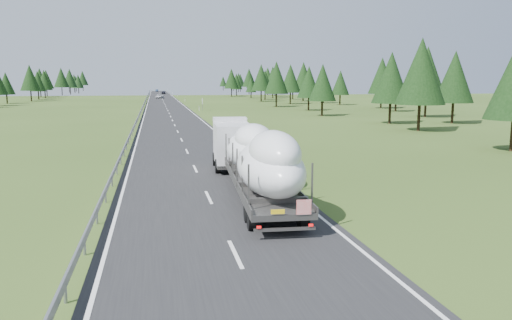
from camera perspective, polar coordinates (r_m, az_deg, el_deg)
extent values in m
plane|color=#304717|center=(26.85, -5.43, -4.31)|extent=(400.00, 400.00, 0.00)
cube|color=black|center=(126.17, -10.28, 6.06)|extent=(10.00, 400.00, 0.02)
cube|color=slate|center=(126.14, -12.70, 6.25)|extent=(0.08, 400.00, 0.32)
cylinder|color=slate|center=(26.77, -16.82, -4.04)|extent=(0.10, 0.10, 0.60)
cube|color=silver|center=(57.02, -2.13, 3.29)|extent=(0.12, 0.07, 1.00)
cube|color=black|center=(56.99, -2.13, 3.61)|extent=(0.13, 0.08, 0.12)
cube|color=silver|center=(106.54, -6.52, 5.90)|extent=(0.12, 0.07, 1.00)
cube|color=black|center=(106.52, -6.53, 6.07)|extent=(0.13, 0.08, 0.12)
cube|color=silver|center=(156.36, -8.13, 6.84)|extent=(0.12, 0.07, 1.00)
cube|color=black|center=(156.35, -8.14, 6.95)|extent=(0.13, 0.08, 0.12)
cube|color=silver|center=(206.27, -8.97, 7.32)|extent=(0.12, 0.07, 1.00)
cube|color=black|center=(206.26, -8.97, 7.41)|extent=(0.13, 0.08, 0.12)
cube|color=silver|center=(256.22, -9.48, 7.61)|extent=(0.12, 0.07, 1.00)
cube|color=black|center=(256.21, -9.48, 7.68)|extent=(0.13, 0.08, 0.12)
cube|color=silver|center=(306.18, -9.82, 7.81)|extent=(0.12, 0.07, 1.00)
cube|color=black|center=(306.18, -9.82, 7.87)|extent=(0.13, 0.08, 0.12)
cube|color=silver|center=(356.15, -10.07, 7.95)|extent=(0.12, 0.07, 1.00)
cube|color=black|center=(356.15, -10.07, 8.00)|extent=(0.13, 0.08, 0.12)
cylinder|color=slate|center=(106.58, -6.15, 6.17)|extent=(0.08, 0.08, 2.00)
cube|color=silver|center=(106.53, -6.16, 6.71)|extent=(0.05, 0.90, 1.20)
cylinder|color=black|center=(79.01, 21.55, 5.21)|extent=(0.36, 0.36, 3.60)
cone|color=black|center=(78.90, 21.76, 8.83)|extent=(5.60, 5.60, 7.50)
cylinder|color=black|center=(91.52, 18.80, 5.95)|extent=(0.36, 0.36, 4.11)
cone|color=black|center=(91.44, 18.99, 9.52)|extent=(6.39, 6.39, 8.55)
cylinder|color=black|center=(107.02, 15.68, 6.15)|extent=(0.36, 0.36, 2.93)
cone|color=black|center=(106.92, 15.77, 8.33)|extent=(4.56, 4.56, 6.11)
cylinder|color=black|center=(118.45, 14.10, 6.70)|extent=(0.36, 0.36, 3.93)
cone|color=black|center=(118.38, 14.20, 9.34)|extent=(6.11, 6.11, 8.18)
cylinder|color=black|center=(133.82, 9.57, 6.89)|extent=(0.36, 0.36, 3.06)
cone|color=black|center=(133.74, 9.62, 8.71)|extent=(4.76, 4.76, 6.38)
cylinder|color=black|center=(144.46, 7.71, 7.14)|extent=(0.36, 0.36, 3.33)
cone|color=black|center=(144.39, 7.75, 8.97)|extent=(5.18, 5.18, 6.94)
cylinder|color=black|center=(157.32, 5.41, 7.46)|extent=(0.36, 0.36, 4.11)
cone|color=black|center=(157.27, 5.44, 9.54)|extent=(6.40, 6.40, 8.57)
cylinder|color=black|center=(173.08, 4.22, 7.46)|extent=(0.36, 0.36, 3.15)
cone|color=black|center=(173.02, 4.24, 8.90)|extent=(4.90, 4.90, 6.56)
cylinder|color=black|center=(185.52, 1.92, 7.70)|extent=(0.36, 0.36, 3.95)
cone|color=black|center=(185.48, 1.93, 9.40)|extent=(6.15, 6.15, 8.23)
cylinder|color=black|center=(200.59, 2.36, 7.74)|extent=(0.36, 0.36, 3.56)
cone|color=black|center=(200.54, 2.37, 9.15)|extent=(5.54, 5.54, 7.42)
cylinder|color=black|center=(213.00, 2.19, 7.80)|extent=(0.36, 0.36, 3.42)
cone|color=black|center=(212.96, 2.19, 9.07)|extent=(5.32, 5.32, 7.12)
cylinder|color=black|center=(226.45, 1.33, 7.97)|extent=(0.36, 0.36, 4.20)
cone|color=black|center=(226.42, 1.34, 9.45)|extent=(6.54, 6.54, 8.76)
cylinder|color=black|center=(236.96, -0.80, 8.01)|extent=(0.36, 0.36, 4.15)
cone|color=black|center=(236.93, -0.81, 9.40)|extent=(6.45, 6.45, 8.64)
cylinder|color=black|center=(250.32, -0.53, 7.97)|extent=(0.36, 0.36, 3.33)
cone|color=black|center=(250.28, -0.53, 9.03)|extent=(5.18, 5.18, 6.94)
cylinder|color=black|center=(266.70, -2.25, 8.01)|extent=(0.36, 0.36, 3.14)
cone|color=black|center=(266.66, -2.26, 8.94)|extent=(4.88, 4.88, 6.53)
cylinder|color=black|center=(281.60, -2.00, 8.11)|extent=(0.36, 0.36, 3.66)
cone|color=black|center=(281.56, -2.00, 9.15)|extent=(5.69, 5.69, 7.62)
cylinder|color=black|center=(293.33, -1.79, 8.14)|extent=(0.36, 0.36, 3.54)
cone|color=black|center=(293.29, -1.79, 9.10)|extent=(5.51, 5.51, 7.38)
cylinder|color=black|center=(307.85, -2.78, 8.22)|extent=(0.36, 0.36, 4.10)
cone|color=black|center=(307.83, -2.79, 9.28)|extent=(6.38, 6.38, 8.54)
cylinder|color=black|center=(321.80, -2.57, 8.21)|extent=(0.36, 0.36, 3.56)
cone|color=black|center=(321.77, -2.58, 9.09)|extent=(5.54, 5.54, 7.42)
cylinder|color=black|center=(336.38, -3.77, 8.20)|extent=(0.36, 0.36, 3.21)
cone|color=black|center=(336.34, -3.78, 8.96)|extent=(4.99, 4.99, 6.69)
cylinder|color=black|center=(65.52, 18.12, 4.87)|extent=(0.36, 0.36, 3.91)
cone|color=black|center=(65.39, 18.36, 9.62)|extent=(6.08, 6.08, 8.14)
cylinder|color=black|center=(75.82, 15.05, 5.37)|extent=(0.36, 0.36, 3.54)
cone|color=black|center=(75.70, 15.20, 9.09)|extent=(5.51, 5.51, 7.38)
cylinder|color=black|center=(90.59, 7.56, 6.02)|extent=(0.36, 0.36, 3.14)
cone|color=black|center=(90.47, 7.62, 8.78)|extent=(4.89, 4.89, 6.55)
cylinder|color=black|center=(107.10, 6.02, 6.51)|extent=(0.36, 0.36, 3.18)
cone|color=black|center=(107.00, 6.06, 8.87)|extent=(4.95, 4.95, 6.63)
cylinder|color=black|center=(121.81, 2.33, 6.97)|extent=(0.36, 0.36, 3.72)
cone|color=black|center=(121.73, 2.35, 9.40)|extent=(5.79, 5.79, 7.75)
cylinder|color=black|center=(137.44, 3.94, 7.17)|extent=(0.36, 0.36, 3.66)
cone|color=black|center=(137.38, 3.96, 9.29)|extent=(5.69, 5.69, 7.62)
cylinder|color=black|center=(153.68, 0.59, 7.42)|extent=(0.36, 0.36, 3.86)
cone|color=black|center=(153.62, 0.59, 9.42)|extent=(6.00, 6.00, 8.04)
cylinder|color=black|center=(169.54, 1.04, 7.49)|extent=(0.36, 0.36, 3.38)
cone|color=black|center=(169.48, 1.05, 9.08)|extent=(5.26, 5.26, 7.05)
cylinder|color=black|center=(185.33, -0.58, 7.49)|extent=(0.36, 0.36, 2.53)
cone|color=black|center=(185.27, -0.58, 8.57)|extent=(3.94, 3.94, 5.28)
cylinder|color=black|center=(202.86, -2.81, 7.79)|extent=(0.36, 0.36, 3.82)
cone|color=black|center=(202.82, -2.82, 9.29)|extent=(5.94, 5.94, 7.96)
cylinder|color=black|center=(214.29, -2.25, 7.78)|extent=(0.36, 0.36, 3.22)
cone|color=black|center=(214.24, -2.25, 8.97)|extent=(5.01, 5.01, 6.70)
cylinder|color=black|center=(155.90, -26.58, 6.34)|extent=(0.36, 0.36, 2.97)
cone|color=black|center=(155.83, -26.69, 7.85)|extent=(4.62, 4.62, 6.18)
cylinder|color=black|center=(170.84, -24.32, 6.79)|extent=(0.36, 0.36, 3.84)
cone|color=black|center=(170.79, -24.44, 8.57)|extent=(5.97, 5.97, 8.00)
cylinder|color=black|center=(184.54, -23.60, 6.85)|extent=(0.36, 0.36, 3.28)
cone|color=black|center=(184.48, -23.69, 8.26)|extent=(5.11, 5.11, 6.84)
cylinder|color=black|center=(198.69, -22.97, 7.02)|extent=(0.36, 0.36, 3.50)
cone|color=black|center=(198.64, -23.05, 8.42)|extent=(5.45, 5.45, 7.30)
cylinder|color=black|center=(211.45, -23.39, 7.12)|extent=(0.36, 0.36, 3.82)
cone|color=black|center=(211.41, -23.48, 8.55)|extent=(5.94, 5.94, 7.95)
cylinder|color=black|center=(225.11, -22.78, 7.21)|extent=(0.36, 0.36, 3.70)
cone|color=black|center=(225.07, -22.86, 8.51)|extent=(5.76, 5.76, 7.71)
cylinder|color=black|center=(236.22, -21.29, 7.40)|extent=(0.36, 0.36, 4.11)
cone|color=black|center=(236.19, -21.37, 8.78)|extent=(6.40, 6.40, 8.57)
cylinder|color=black|center=(248.72, -20.45, 7.48)|extent=(0.36, 0.36, 4.03)
cone|color=black|center=(248.69, -20.52, 8.77)|extent=(6.27, 6.27, 8.40)
cylinder|color=black|center=(265.84, -19.61, 7.50)|extent=(0.36, 0.36, 3.23)
cone|color=black|center=(265.80, -19.66, 8.47)|extent=(5.02, 5.02, 6.73)
cylinder|color=black|center=(280.75, -19.99, 7.53)|extent=(0.36, 0.36, 3.14)
cone|color=black|center=(280.71, -20.03, 8.42)|extent=(4.88, 4.88, 6.54)
cylinder|color=black|center=(292.70, -20.56, 7.62)|extent=(0.36, 0.36, 4.00)
cone|color=black|center=(292.67, -20.62, 8.71)|extent=(6.22, 6.22, 8.34)
cylinder|color=black|center=(307.61, -20.02, 7.64)|extent=(0.36, 0.36, 3.47)
cone|color=black|center=(307.58, -20.07, 8.54)|extent=(5.40, 5.40, 7.23)
cylinder|color=black|center=(321.23, -19.85, 7.65)|extent=(0.36, 0.36, 3.13)
cone|color=black|center=(321.20, -19.90, 8.43)|extent=(4.87, 4.87, 6.52)
cylinder|color=black|center=(336.22, -19.16, 7.83)|extent=(0.36, 0.36, 4.32)
cone|color=black|center=(336.20, -19.21, 8.85)|extent=(6.72, 6.72, 9.00)
cube|color=silver|center=(34.98, -2.70, 1.93)|extent=(2.76, 5.05, 2.74)
cube|color=black|center=(37.39, -3.30, 3.14)|extent=(2.25, 0.22, 1.37)
cube|color=silver|center=(36.96, -3.23, 4.67)|extent=(2.52, 1.33, 0.29)
cube|color=#514E4C|center=(34.21, -2.44, -0.47)|extent=(2.63, 3.09, 0.25)
cylinder|color=black|center=(36.76, -4.85, 0.09)|extent=(0.40, 1.00, 0.98)
cylinder|color=black|center=(37.08, -1.38, 0.20)|extent=(0.40, 1.00, 0.98)
cylinder|color=black|center=(33.68, -4.23, -0.72)|extent=(0.40, 1.00, 0.98)
cylinder|color=black|center=(34.03, -0.46, -0.59)|extent=(0.40, 1.00, 0.98)
cube|color=#514E4C|center=(26.09, 0.44, -2.63)|extent=(3.51, 13.86, 0.25)
cube|color=#514E4C|center=(25.81, -2.40, -2.21)|extent=(0.93, 13.70, 0.24)
cube|color=#514E4C|center=(26.34, 3.22, -1.99)|extent=(0.93, 13.70, 0.24)
cube|color=#514E4C|center=(19.98, 0.25, -3.14)|extent=(0.07, 0.07, 1.86)
cube|color=#514E4C|center=(20.65, 7.36, -2.82)|extent=(0.07, 0.07, 1.86)
cube|color=#514E4C|center=(22.24, -0.98, -1.89)|extent=(0.07, 0.07, 1.86)
cube|color=#514E4C|center=(22.85, 5.47, -1.64)|extent=(0.07, 0.07, 1.86)
cube|color=#514E4C|center=(24.52, -1.98, -0.87)|extent=(0.07, 0.07, 1.86)
cube|color=#514E4C|center=(25.07, 3.91, -0.67)|extent=(0.07, 0.07, 1.86)
cube|color=#514E4C|center=(26.81, -2.81, -0.03)|extent=(0.07, 0.07, 1.86)
cube|color=#514E4C|center=(27.32, 2.61, 0.14)|extent=(0.07, 0.07, 1.86)
cube|color=#514E4C|center=(29.11, -3.50, 0.68)|extent=(0.07, 0.07, 1.86)
cube|color=#514E4C|center=(29.58, 1.50, 0.83)|extent=(0.07, 0.07, 1.86)
cube|color=#514E4C|center=(31.42, -4.10, 1.29)|extent=(0.07, 0.07, 1.86)
cube|color=#514E4C|center=(31.86, 0.56, 1.42)|extent=(0.07, 0.07, 1.86)
cylinder|color=black|center=(20.93, 0.53, -6.72)|extent=(0.45, 1.00, 0.98)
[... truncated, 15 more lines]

